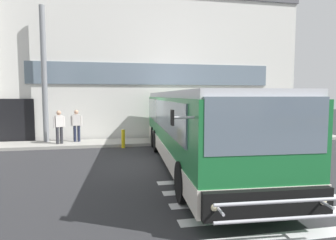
# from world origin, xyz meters

# --- Properties ---
(ground_plane) EXTENTS (80.00, 90.00, 0.02)m
(ground_plane) POSITION_xyz_m (0.00, 0.00, -0.01)
(ground_plane) COLOR #2B2B2D
(ground_plane) RESTS_ON ground
(bay_paint_stripes) EXTENTS (4.40, 3.96, 0.01)m
(bay_paint_stripes) POSITION_xyz_m (2.00, -4.20, 0.00)
(bay_paint_stripes) COLOR silver
(bay_paint_stripes) RESTS_ON ground
(terminal_building) EXTENTS (21.73, 13.80, 8.57)m
(terminal_building) POSITION_xyz_m (-0.69, 11.60, 4.28)
(terminal_building) COLOR silver
(terminal_building) RESTS_ON ground
(boarding_curb) EXTENTS (23.93, 2.00, 0.15)m
(boarding_curb) POSITION_xyz_m (0.00, 4.80, 0.07)
(boarding_curb) COLOR #9E9B93
(boarding_curb) RESTS_ON ground
(entry_support_column) EXTENTS (0.28, 0.28, 7.00)m
(entry_support_column) POSITION_xyz_m (-4.88, 5.40, 3.65)
(entry_support_column) COLOR slate
(entry_support_column) RESTS_ON boarding_curb
(bus_main_foreground) EXTENTS (3.62, 11.88, 2.70)m
(bus_main_foreground) POSITION_xyz_m (1.57, -0.26, 1.33)
(bus_main_foreground) COLOR #1E7238
(bus_main_foreground) RESTS_ON ground
(passenger_near_column) EXTENTS (0.53, 0.49, 1.68)m
(passenger_near_column) POSITION_xyz_m (-4.09, 4.59, 1.11)
(passenger_near_column) COLOR #2D2D33
(passenger_near_column) RESTS_ON boarding_curb
(passenger_by_doorway) EXTENTS (0.59, 0.26, 1.68)m
(passenger_by_doorway) POSITION_xyz_m (-3.30, 5.09, 1.08)
(passenger_by_doorway) COLOR #1E2338
(passenger_by_doorway) RESTS_ON boarding_curb
(safety_bollard_yellow) EXTENTS (0.18, 0.18, 0.90)m
(safety_bollard_yellow) POSITION_xyz_m (-0.94, 3.60, 0.45)
(safety_bollard_yellow) COLOR yellow
(safety_bollard_yellow) RESTS_ON ground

